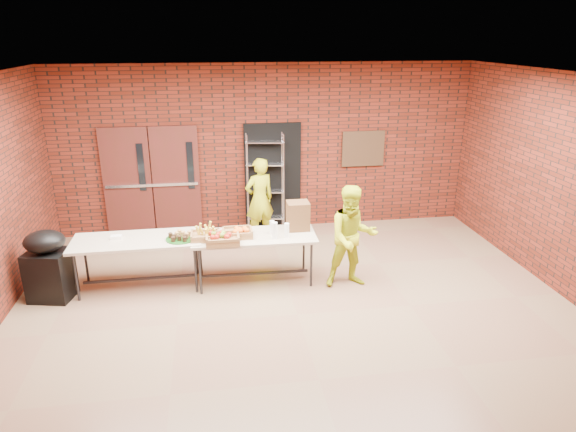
# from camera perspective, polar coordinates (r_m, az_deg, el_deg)

# --- Properties ---
(room) EXTENTS (8.08, 7.08, 3.28)m
(room) POSITION_cam_1_polar(r_m,az_deg,el_deg) (6.62, 1.14, 1.12)
(room) COLOR #89634A
(room) RESTS_ON ground
(double_doors) EXTENTS (1.78, 0.12, 2.10)m
(double_doors) POSITION_cam_1_polar(r_m,az_deg,el_deg) (10.04, -14.83, 3.71)
(double_doors) COLOR #481614
(double_doors) RESTS_ON room
(dark_doorway) EXTENTS (1.10, 0.06, 2.10)m
(dark_doorway) POSITION_cam_1_polar(r_m,az_deg,el_deg) (10.07, -1.70, 4.39)
(dark_doorway) COLOR black
(dark_doorway) RESTS_ON room
(bronze_plaque) EXTENTS (0.85, 0.04, 0.70)m
(bronze_plaque) POSITION_cam_1_polar(r_m,az_deg,el_deg) (10.31, 8.34, 7.42)
(bronze_plaque) COLOR #3D2918
(bronze_plaque) RESTS_ON room
(wire_rack) EXTENTS (0.74, 0.34, 1.93)m
(wire_rack) POSITION_cam_1_polar(r_m,az_deg,el_deg) (9.94, -2.54, 3.67)
(wire_rack) COLOR silver
(wire_rack) RESTS_ON room
(table_left) EXTENTS (1.93, 0.81, 0.79)m
(table_left) POSITION_cam_1_polar(r_m,az_deg,el_deg) (8.05, -16.42, -2.92)
(table_left) COLOR tan
(table_left) RESTS_ON room
(table_right) EXTENTS (1.91, 0.84, 0.78)m
(table_right) POSITION_cam_1_polar(r_m,az_deg,el_deg) (7.92, -3.78, -2.57)
(table_right) COLOR tan
(table_right) RESTS_ON room
(basket_bananas) EXTENTS (0.43, 0.33, 0.13)m
(basket_bananas) POSITION_cam_1_polar(r_m,az_deg,el_deg) (7.80, -9.18, -2.17)
(basket_bananas) COLOR #9F6B40
(basket_bananas) RESTS_ON table_right
(basket_oranges) EXTENTS (0.45, 0.35, 0.14)m
(basket_oranges) POSITION_cam_1_polar(r_m,az_deg,el_deg) (7.85, -5.65, -1.84)
(basket_oranges) COLOR #9F6B40
(basket_oranges) RESTS_ON table_right
(basket_apples) EXTENTS (0.49, 0.38, 0.15)m
(basket_apples) POSITION_cam_1_polar(r_m,az_deg,el_deg) (7.64, -7.28, -2.49)
(basket_apples) COLOR #9F6B40
(basket_apples) RESTS_ON table_right
(muffin_tray) EXTENTS (0.44, 0.44, 0.11)m
(muffin_tray) POSITION_cam_1_polar(r_m,az_deg,el_deg) (7.84, -11.86, -2.21)
(muffin_tray) COLOR #175316
(muffin_tray) RESTS_ON table_left
(napkin_box) EXTENTS (0.16, 0.11, 0.05)m
(napkin_box) POSITION_cam_1_polar(r_m,az_deg,el_deg) (8.11, -18.55, -2.25)
(napkin_box) COLOR white
(napkin_box) RESTS_ON table_left
(coffee_dispenser) EXTENTS (0.34, 0.31, 0.45)m
(coffee_dispenser) POSITION_cam_1_polar(r_m,az_deg,el_deg) (8.04, 1.11, 0.03)
(coffee_dispenser) COLOR brown
(coffee_dispenser) RESTS_ON table_right
(cup_stack_front) EXTENTS (0.08, 0.08, 0.25)m
(cup_stack_front) POSITION_cam_1_polar(r_m,az_deg,el_deg) (7.71, -1.51, -1.62)
(cup_stack_front) COLOR white
(cup_stack_front) RESTS_ON table_right
(cup_stack_mid) EXTENTS (0.07, 0.07, 0.22)m
(cup_stack_mid) POSITION_cam_1_polar(r_m,az_deg,el_deg) (7.76, -0.14, -1.60)
(cup_stack_mid) COLOR white
(cup_stack_mid) RESTS_ON table_right
(cup_stack_back) EXTENTS (0.07, 0.07, 0.21)m
(cup_stack_back) POSITION_cam_1_polar(r_m,az_deg,el_deg) (7.89, -1.78, -1.27)
(cup_stack_back) COLOR white
(cup_stack_back) RESTS_ON table_right
(covered_grill) EXTENTS (0.68, 0.60, 1.06)m
(covered_grill) POSITION_cam_1_polar(r_m,az_deg,el_deg) (8.23, -25.07, -4.97)
(covered_grill) COLOR black
(covered_grill) RESTS_ON room
(volunteer_woman) EXTENTS (0.67, 0.56, 1.57)m
(volunteer_woman) POSITION_cam_1_polar(r_m,az_deg,el_deg) (9.54, -3.18, 1.85)
(volunteer_woman) COLOR #BDCA16
(volunteer_woman) RESTS_ON room
(volunteer_man) EXTENTS (0.78, 0.61, 1.60)m
(volunteer_man) POSITION_cam_1_polar(r_m,az_deg,el_deg) (7.81, 7.16, -2.32)
(volunteer_man) COLOR #BDCA16
(volunteer_man) RESTS_ON room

